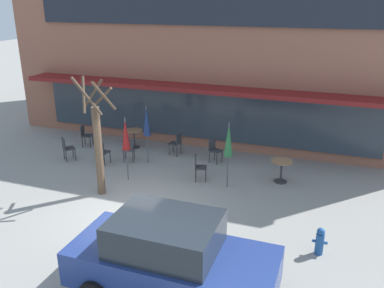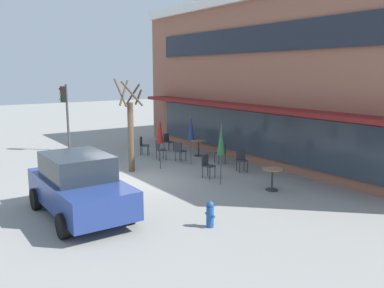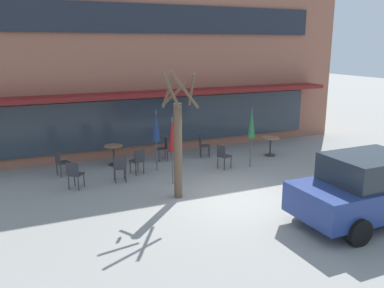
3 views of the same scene
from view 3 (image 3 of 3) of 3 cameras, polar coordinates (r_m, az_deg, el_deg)
name	(u,v)px [view 3 (image 3 of 3)]	position (r m, az deg, el deg)	size (l,w,h in m)	color
ground_plane	(237,200)	(12.09, 6.38, -7.76)	(80.00, 80.00, 0.00)	gray
building_facade	(135,59)	(20.45, -7.95, 11.78)	(17.32, 9.10, 7.48)	#935B47
cafe_table_near_wall	(114,152)	(15.47, -10.95, -1.08)	(0.70, 0.70, 0.76)	#333338
cafe_table_streetside	(270,143)	(16.79, 10.96, 0.10)	(0.70, 0.70, 0.76)	#333338
patio_umbrella_green_folded	(156,126)	(14.33, -5.07, 2.50)	(0.28, 0.28, 2.20)	#4C4C51
patio_umbrella_cream_folded	(252,124)	(14.88, 8.35, 2.84)	(0.28, 0.28, 2.20)	#4C4C51
patio_umbrella_corner_open	(172,135)	(12.90, -2.80, 1.27)	(0.28, 0.28, 2.20)	#4C4C51
cafe_chair_0	(203,144)	(16.26, 1.55, -0.07)	(0.51, 0.51, 0.89)	#333338
cafe_chair_1	(120,167)	(13.52, -10.09, -3.17)	(0.45, 0.45, 0.89)	#333338
cafe_chair_2	(74,173)	(13.19, -16.17, -3.96)	(0.56, 0.56, 0.89)	#333338
cafe_chair_3	(223,155)	(14.76, 4.38, -1.55)	(0.50, 0.50, 0.89)	#333338
cafe_chair_4	(164,147)	(15.84, -3.98, -0.47)	(0.44, 0.44, 0.89)	#333338
cafe_chair_5	(138,160)	(14.25, -7.59, -2.20)	(0.51, 0.51, 0.89)	#333338
cafe_chair_6	(61,161)	(14.63, -17.92, -2.33)	(0.49, 0.49, 0.89)	#333338
parked_sedan	(371,188)	(11.31, 23.80, -5.69)	(4.20, 2.03, 1.76)	navy
street_tree	(178,141)	(11.69, -1.97, 0.45)	(1.01, 1.00, 3.77)	brown
fire_hydrant	(371,168)	(15.06, 23.83, -3.09)	(0.36, 0.20, 0.71)	#1E4C8C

